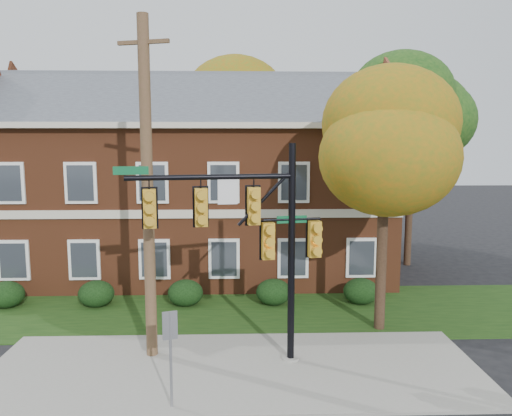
{
  "coord_description": "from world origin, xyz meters",
  "views": [
    {
      "loc": [
        0.19,
        -12.49,
        6.49
      ],
      "look_at": [
        0.68,
        3.0,
        4.41
      ],
      "focal_mm": 35.0,
      "sensor_mm": 36.0,
      "label": 1
    }
  ],
  "objects_px": {
    "hedge_center": "(185,293)",
    "tree_far_rear": "(227,104)",
    "utility_pole": "(148,190)",
    "sign_post": "(170,343)",
    "hedge_far_right": "(361,291)",
    "traffic_signal": "(252,231)",
    "hedge_right": "(274,292)",
    "tree_near_right": "(394,136)",
    "tree_right_rear": "(421,108)",
    "apartment_building": "(195,172)",
    "hedge_left": "(96,294)",
    "hedge_far_left": "(6,295)"
  },
  "relations": [
    {
      "from": "hedge_center",
      "to": "tree_far_rear",
      "type": "bearing_deg",
      "value": 84.15
    },
    {
      "from": "utility_pole",
      "to": "sign_post",
      "type": "xyz_separation_m",
      "value": [
        1.0,
        -3.03,
        -3.39
      ]
    },
    {
      "from": "hedge_far_right",
      "to": "tree_far_rear",
      "type": "bearing_deg",
      "value": 113.37
    },
    {
      "from": "hedge_far_right",
      "to": "traffic_signal",
      "type": "xyz_separation_m",
      "value": [
        -4.48,
        -5.39,
        3.47
      ]
    },
    {
      "from": "utility_pole",
      "to": "hedge_right",
      "type": "bearing_deg",
      "value": 65.66
    },
    {
      "from": "tree_near_right",
      "to": "tree_right_rear",
      "type": "bearing_deg",
      "value": 65.42
    },
    {
      "from": "tree_right_rear",
      "to": "utility_pole",
      "type": "bearing_deg",
      "value": -137.54
    },
    {
      "from": "tree_right_rear",
      "to": "utility_pole",
      "type": "xyz_separation_m",
      "value": [
        -11.81,
        -10.81,
        -3.05
      ]
    },
    {
      "from": "sign_post",
      "to": "apartment_building",
      "type": "bearing_deg",
      "value": 75.07
    },
    {
      "from": "hedge_far_right",
      "to": "hedge_right",
      "type": "bearing_deg",
      "value": 180.0
    },
    {
      "from": "hedge_left",
      "to": "sign_post",
      "type": "distance_m",
      "value": 8.78
    },
    {
      "from": "hedge_right",
      "to": "hedge_far_right",
      "type": "relative_size",
      "value": 1.0
    },
    {
      "from": "tree_near_right",
      "to": "sign_post",
      "type": "relative_size",
      "value": 3.46
    },
    {
      "from": "hedge_far_right",
      "to": "tree_right_rear",
      "type": "height_order",
      "value": "tree_right_rear"
    },
    {
      "from": "tree_right_rear",
      "to": "utility_pole",
      "type": "relative_size",
      "value": 1.06
    },
    {
      "from": "hedge_right",
      "to": "tree_right_rear",
      "type": "bearing_deg",
      "value": 38.02
    },
    {
      "from": "apartment_building",
      "to": "sign_post",
      "type": "height_order",
      "value": "apartment_building"
    },
    {
      "from": "hedge_far_left",
      "to": "hedge_far_right",
      "type": "height_order",
      "value": "same"
    },
    {
      "from": "apartment_building",
      "to": "utility_pole",
      "type": "bearing_deg",
      "value": -92.88
    },
    {
      "from": "hedge_center",
      "to": "tree_near_right",
      "type": "relative_size",
      "value": 0.16
    },
    {
      "from": "apartment_building",
      "to": "tree_right_rear",
      "type": "distance_m",
      "value": 11.77
    },
    {
      "from": "tree_right_rear",
      "to": "tree_far_rear",
      "type": "xyz_separation_m",
      "value": [
        -9.97,
        6.98,
        0.72
      ]
    },
    {
      "from": "hedge_right",
      "to": "hedge_left",
      "type": "bearing_deg",
      "value": 180.0
    },
    {
      "from": "hedge_far_left",
      "to": "hedge_left",
      "type": "height_order",
      "value": "same"
    },
    {
      "from": "hedge_far_left",
      "to": "hedge_center",
      "type": "xyz_separation_m",
      "value": [
        7.0,
        0.0,
        0.0
      ]
    },
    {
      "from": "apartment_building",
      "to": "hedge_left",
      "type": "distance_m",
      "value": 7.73
    },
    {
      "from": "hedge_far_right",
      "to": "utility_pole",
      "type": "relative_size",
      "value": 0.14
    },
    {
      "from": "hedge_right",
      "to": "hedge_far_right",
      "type": "bearing_deg",
      "value": 0.0
    },
    {
      "from": "hedge_center",
      "to": "traffic_signal",
      "type": "height_order",
      "value": "traffic_signal"
    },
    {
      "from": "apartment_building",
      "to": "hedge_center",
      "type": "xyz_separation_m",
      "value": [
        0.0,
        -5.25,
        -4.46
      ]
    },
    {
      "from": "tree_near_right",
      "to": "hedge_left",
      "type": "bearing_deg",
      "value": 165.19
    },
    {
      "from": "hedge_center",
      "to": "hedge_right",
      "type": "distance_m",
      "value": 3.5
    },
    {
      "from": "tree_far_rear",
      "to": "sign_post",
      "type": "relative_size",
      "value": 4.65
    },
    {
      "from": "hedge_far_right",
      "to": "tree_near_right",
      "type": "height_order",
      "value": "tree_near_right"
    },
    {
      "from": "hedge_right",
      "to": "tree_far_rear",
      "type": "relative_size",
      "value": 0.12
    },
    {
      "from": "hedge_center",
      "to": "hedge_far_right",
      "type": "distance_m",
      "value": 7.0
    },
    {
      "from": "apartment_building",
      "to": "hedge_right",
      "type": "xyz_separation_m",
      "value": [
        3.5,
        -5.25,
        -4.46
      ]
    },
    {
      "from": "hedge_far_right",
      "to": "traffic_signal",
      "type": "relative_size",
      "value": 0.22
    },
    {
      "from": "apartment_building",
      "to": "utility_pole",
      "type": "height_order",
      "value": "utility_pole"
    },
    {
      "from": "apartment_building",
      "to": "traffic_signal",
      "type": "xyz_separation_m",
      "value": [
        2.52,
        -10.64,
        -0.99
      ]
    },
    {
      "from": "hedge_far_left",
      "to": "utility_pole",
      "type": "distance_m",
      "value": 9.22
    },
    {
      "from": "apartment_building",
      "to": "sign_post",
      "type": "relative_size",
      "value": 7.59
    },
    {
      "from": "traffic_signal",
      "to": "tree_near_right",
      "type": "bearing_deg",
      "value": 19.0
    },
    {
      "from": "utility_pole",
      "to": "hedge_far_left",
      "type": "bearing_deg",
      "value": 160.19
    },
    {
      "from": "tree_far_rear",
      "to": "hedge_far_left",
      "type": "bearing_deg",
      "value": -122.5
    },
    {
      "from": "tree_near_right",
      "to": "hedge_right",
      "type": "bearing_deg",
      "value": 142.72
    },
    {
      "from": "utility_pole",
      "to": "traffic_signal",
      "type": "bearing_deg",
      "value": 3.16
    },
    {
      "from": "tree_right_rear",
      "to": "hedge_left",
      "type": "bearing_deg",
      "value": -157.58
    },
    {
      "from": "hedge_center",
      "to": "hedge_far_left",
      "type": "bearing_deg",
      "value": 180.0
    },
    {
      "from": "hedge_far_left",
      "to": "hedge_far_right",
      "type": "xyz_separation_m",
      "value": [
        14.0,
        0.0,
        0.0
      ]
    }
  ]
}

